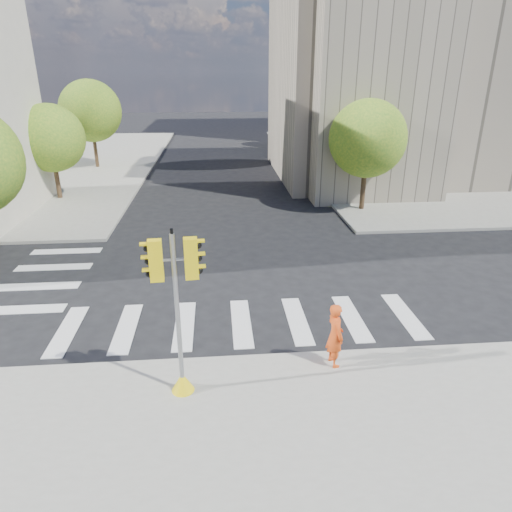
{
  "coord_description": "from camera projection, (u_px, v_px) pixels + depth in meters",
  "views": [
    {
      "loc": [
        -0.74,
        -14.66,
        7.45
      ],
      "look_at": [
        0.41,
        -1.53,
        2.1
      ],
      "focal_mm": 32.0,
      "sensor_mm": 36.0,
      "label": 1
    }
  ],
  "objects": [
    {
      "name": "tree_lw_far",
      "position": [
        90.0,
        111.0,
        36.0
      ],
      "size": [
        4.8,
        4.8,
        6.95
      ],
      "color": "#382616",
      "rests_on": "ground"
    },
    {
      "name": "lamp_far",
      "position": [
        311.0,
        106.0,
        41.17
      ],
      "size": [
        0.35,
        0.18,
        8.11
      ],
      "color": "black",
      "rests_on": "sidewalk_far_right"
    },
    {
      "name": "lamp_near",
      "position": [
        356.0,
        121.0,
        28.24
      ],
      "size": [
        0.35,
        0.18,
        8.11
      ],
      "color": "black",
      "rests_on": "sidewalk_far_right"
    },
    {
      "name": "tree_re_mid",
      "position": [
        320.0,
        114.0,
        35.67
      ],
      "size": [
        4.6,
        4.6,
        6.66
      ],
      "color": "#382616",
      "rests_on": "ground"
    },
    {
      "name": "tree_re_near",
      "position": [
        368.0,
        139.0,
        24.71
      ],
      "size": [
        4.2,
        4.2,
        6.16
      ],
      "color": "#382616",
      "rests_on": "ground"
    },
    {
      "name": "tree_lw_mid",
      "position": [
        50.0,
        138.0,
        27.06
      ],
      "size": [
        4.0,
        4.0,
        5.77
      ],
      "color": "#382616",
      "rests_on": "ground"
    },
    {
      "name": "civic_building",
      "position": [
        442.0,
        74.0,
        32.57
      ],
      "size": [
        26.0,
        16.0,
        19.39
      ],
      "color": "gray",
      "rests_on": "ground"
    },
    {
      "name": "tree_re_far",
      "position": [
        294.0,
        109.0,
        46.93
      ],
      "size": [
        4.0,
        4.0,
        5.88
      ],
      "color": "#382616",
      "rests_on": "ground"
    },
    {
      "name": "photographer",
      "position": [
        335.0,
        335.0,
        11.94
      ],
      "size": [
        0.56,
        0.73,
        1.78
      ],
      "primitive_type": "imported",
      "rotation": [
        0.0,
        0.0,
        1.78
      ],
      "color": "#E14A15",
      "rests_on": "sidewalk_near"
    },
    {
      "name": "traffic_signal",
      "position": [
        179.0,
        328.0,
        10.58
      ],
      "size": [
        1.07,
        0.56,
        4.2
      ],
      "rotation": [
        0.0,
        0.0,
        0.08
      ],
      "color": "yellow",
      "rests_on": "sidewalk_near"
    },
    {
      "name": "ground",
      "position": [
        241.0,
        294.0,
        16.4
      ],
      "size": [
        160.0,
        160.0,
        0.0
      ],
      "primitive_type": "plane",
      "color": "black",
      "rests_on": "ground"
    },
    {
      "name": "sidewalk_far_right",
      "position": [
        442.0,
        158.0,
        41.98
      ],
      "size": [
        28.0,
        40.0,
        0.15
      ],
      "primitive_type": "cube",
      "color": "gray",
      "rests_on": "ground"
    }
  ]
}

